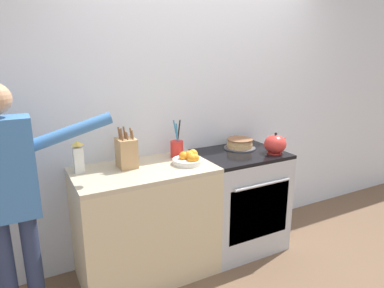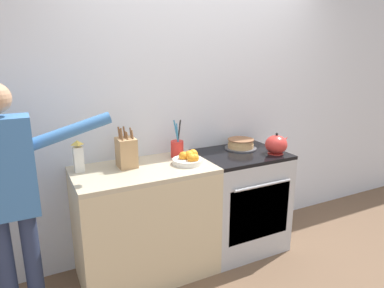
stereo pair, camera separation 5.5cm
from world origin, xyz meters
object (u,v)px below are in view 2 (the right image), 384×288
object	(u,v)px
utensil_crock	(177,148)
milk_carton	(78,157)
tea_kettle	(276,145)
person_baker	(10,187)
stove_range	(240,200)
knife_block	(126,152)
layer_cake	(241,144)
fruit_bowl	(189,159)

from	to	relation	value
utensil_crock	milk_carton	size ratio (longest dim) A/B	1.34
tea_kettle	person_baker	bearing A→B (deg)	178.44
stove_range	knife_block	distance (m)	1.17
layer_cake	milk_carton	xyz separation A→B (m)	(-1.44, 0.03, 0.07)
knife_block	fruit_bowl	world-z (taller)	knife_block
layer_cake	knife_block	xyz separation A→B (m)	(-1.09, -0.02, 0.07)
stove_range	tea_kettle	bearing A→B (deg)	-31.39
layer_cake	tea_kettle	bearing A→B (deg)	-55.87
fruit_bowl	milk_carton	size ratio (longest dim) A/B	1.00
knife_block	person_baker	world-z (taller)	person_baker
fruit_bowl	person_baker	world-z (taller)	person_baker
tea_kettle	utensil_crock	world-z (taller)	utensil_crock
layer_cake	person_baker	distance (m)	1.91
tea_kettle	utensil_crock	xyz separation A→B (m)	(-0.82, 0.30, -0.00)
stove_range	layer_cake	size ratio (longest dim) A/B	3.11
layer_cake	fruit_bowl	bearing A→B (deg)	-164.09
knife_block	fruit_bowl	bearing A→B (deg)	-18.61
stove_range	knife_block	world-z (taller)	knife_block
layer_cake	fruit_bowl	size ratio (longest dim) A/B	1.22
utensil_crock	fruit_bowl	distance (m)	0.21
stove_range	milk_carton	xyz separation A→B (m)	(-1.37, 0.15, 0.57)
knife_block	tea_kettle	bearing A→B (deg)	-11.15
fruit_bowl	utensil_crock	bearing A→B (deg)	91.50
person_baker	stove_range	bearing A→B (deg)	-6.19
stove_range	person_baker	world-z (taller)	person_baker
tea_kettle	person_baker	size ratio (longest dim) A/B	0.15
layer_cake	person_baker	bearing A→B (deg)	-173.49
stove_range	tea_kettle	xyz separation A→B (m)	(0.26, -0.16, 0.54)
layer_cake	person_baker	size ratio (longest dim) A/B	0.18
stove_range	utensil_crock	size ratio (longest dim) A/B	2.82
person_baker	tea_kettle	bearing A→B (deg)	-10.88
tea_kettle	person_baker	distance (m)	2.08
fruit_bowl	person_baker	size ratio (longest dim) A/B	0.15
utensil_crock	stove_range	bearing A→B (deg)	-14.84
fruit_bowl	milk_carton	distance (m)	0.84
utensil_crock	milk_carton	distance (m)	0.81
knife_block	utensil_crock	size ratio (longest dim) A/B	0.98
stove_range	milk_carton	size ratio (longest dim) A/B	3.78
tea_kettle	milk_carton	world-z (taller)	milk_carton
fruit_bowl	person_baker	distance (m)	1.27
milk_carton	layer_cake	bearing A→B (deg)	-1.18
knife_block	fruit_bowl	size ratio (longest dim) A/B	1.33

